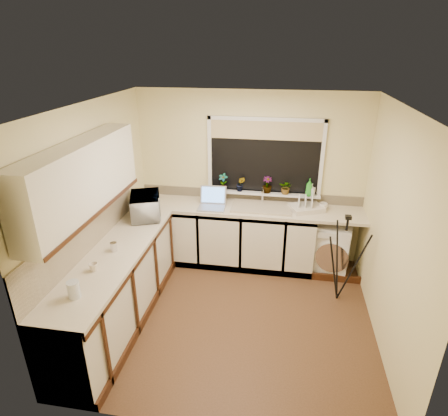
# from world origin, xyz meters

# --- Properties ---
(floor) EXTENTS (3.20, 3.20, 0.00)m
(floor) POSITION_xyz_m (0.00, 0.00, 0.00)
(floor) COLOR brown
(floor) RESTS_ON ground
(ceiling) EXTENTS (3.20, 3.20, 0.00)m
(ceiling) POSITION_xyz_m (0.00, 0.00, 2.45)
(ceiling) COLOR white
(ceiling) RESTS_ON ground
(wall_back) EXTENTS (3.20, 0.00, 3.20)m
(wall_back) POSITION_xyz_m (0.00, 1.50, 1.23)
(wall_back) COLOR beige
(wall_back) RESTS_ON ground
(wall_front) EXTENTS (3.20, 0.00, 3.20)m
(wall_front) POSITION_xyz_m (0.00, -1.50, 1.23)
(wall_front) COLOR beige
(wall_front) RESTS_ON ground
(wall_left) EXTENTS (0.00, 3.00, 3.00)m
(wall_left) POSITION_xyz_m (-1.60, 0.00, 1.23)
(wall_left) COLOR beige
(wall_left) RESTS_ON ground
(wall_right) EXTENTS (0.00, 3.00, 3.00)m
(wall_right) POSITION_xyz_m (1.60, 0.00, 1.23)
(wall_right) COLOR beige
(wall_right) RESTS_ON ground
(base_cabinet_back) EXTENTS (2.55, 0.60, 0.86)m
(base_cabinet_back) POSITION_xyz_m (-0.33, 1.20, 0.43)
(base_cabinet_back) COLOR silver
(base_cabinet_back) RESTS_ON floor
(base_cabinet_left) EXTENTS (0.54, 2.40, 0.86)m
(base_cabinet_left) POSITION_xyz_m (-1.30, -0.30, 0.43)
(base_cabinet_left) COLOR silver
(base_cabinet_left) RESTS_ON floor
(worktop_back) EXTENTS (3.20, 0.60, 0.04)m
(worktop_back) POSITION_xyz_m (0.00, 1.20, 0.88)
(worktop_back) COLOR beige
(worktop_back) RESTS_ON base_cabinet_back
(worktop_left) EXTENTS (0.60, 2.40, 0.04)m
(worktop_left) POSITION_xyz_m (-1.30, -0.30, 0.88)
(worktop_left) COLOR beige
(worktop_left) RESTS_ON base_cabinet_left
(upper_cabinet) EXTENTS (0.28, 1.90, 0.70)m
(upper_cabinet) POSITION_xyz_m (-1.44, -0.45, 1.80)
(upper_cabinet) COLOR silver
(upper_cabinet) RESTS_ON wall_left
(splashback_left) EXTENTS (0.02, 2.40, 0.45)m
(splashback_left) POSITION_xyz_m (-1.59, -0.30, 1.12)
(splashback_left) COLOR beige
(splashback_left) RESTS_ON wall_left
(splashback_back) EXTENTS (3.20, 0.02, 0.14)m
(splashback_back) POSITION_xyz_m (0.00, 1.49, 0.97)
(splashback_back) COLOR beige
(splashback_back) RESTS_ON wall_back
(window_glass) EXTENTS (1.50, 0.02, 1.00)m
(window_glass) POSITION_xyz_m (0.20, 1.49, 1.55)
(window_glass) COLOR black
(window_glass) RESTS_ON wall_back
(window_blind) EXTENTS (1.50, 0.02, 0.25)m
(window_blind) POSITION_xyz_m (0.20, 1.46, 1.92)
(window_blind) COLOR tan
(window_blind) RESTS_ON wall_back
(windowsill) EXTENTS (1.60, 0.14, 0.03)m
(windowsill) POSITION_xyz_m (0.20, 1.43, 1.04)
(windowsill) COLOR white
(windowsill) RESTS_ON wall_back
(sink) EXTENTS (0.82, 0.46, 0.03)m
(sink) POSITION_xyz_m (0.20, 1.20, 0.91)
(sink) COLOR tan
(sink) RESTS_ON worktop_back
(faucet) EXTENTS (0.03, 0.03, 0.24)m
(faucet) POSITION_xyz_m (0.20, 1.38, 1.02)
(faucet) COLOR silver
(faucet) RESTS_ON worktop_back
(washing_machine) EXTENTS (0.63, 0.61, 0.75)m
(washing_machine) POSITION_xyz_m (1.19, 1.21, 0.37)
(washing_machine) COLOR white
(washing_machine) RESTS_ON floor
(laptop) EXTENTS (0.38, 0.35, 0.27)m
(laptop) POSITION_xyz_m (-0.48, 1.15, 0.97)
(laptop) COLOR #95949B
(laptop) RESTS_ON worktop_back
(kettle) EXTENTS (0.15, 0.15, 0.19)m
(kettle) POSITION_xyz_m (-1.25, 0.54, 1.00)
(kettle) COLOR white
(kettle) RESTS_ON worktop_left
(dish_rack) EXTENTS (0.52, 0.47, 0.06)m
(dish_rack) POSITION_xyz_m (0.81, 1.23, 0.93)
(dish_rack) COLOR beige
(dish_rack) RESTS_ON worktop_back
(tripod) EXTENTS (0.70, 0.70, 1.16)m
(tripod) POSITION_xyz_m (1.25, 0.53, 0.58)
(tripod) COLOR black
(tripod) RESTS_ON floor
(glass_jug) EXTENTS (0.11, 0.11, 0.16)m
(glass_jug) POSITION_xyz_m (-1.31, -1.08, 0.98)
(glass_jug) COLOR silver
(glass_jug) RESTS_ON worktop_left
(steel_jar) EXTENTS (0.07, 0.07, 0.10)m
(steel_jar) POSITION_xyz_m (-1.31, -0.25, 0.95)
(steel_jar) COLOR silver
(steel_jar) RESTS_ON worktop_left
(microwave) EXTENTS (0.54, 0.64, 0.30)m
(microwave) POSITION_xyz_m (-1.28, 0.68, 1.05)
(microwave) COLOR white
(microwave) RESTS_ON worktop_left
(plant_a) EXTENTS (0.15, 0.12, 0.26)m
(plant_a) POSITION_xyz_m (-0.37, 1.39, 1.18)
(plant_a) COLOR #999999
(plant_a) RESTS_ON windowsill
(plant_b) EXTENTS (0.12, 0.10, 0.22)m
(plant_b) POSITION_xyz_m (-0.12, 1.41, 1.16)
(plant_b) COLOR #999999
(plant_b) RESTS_ON windowsill
(plant_c) EXTENTS (0.15, 0.15, 0.24)m
(plant_c) POSITION_xyz_m (0.26, 1.42, 1.17)
(plant_c) COLOR #999999
(plant_c) RESTS_ON windowsill
(plant_d) EXTENTS (0.22, 0.21, 0.20)m
(plant_d) POSITION_xyz_m (0.52, 1.40, 1.15)
(plant_d) COLOR #999999
(plant_d) RESTS_ON windowsill
(soap_bottle_green) EXTENTS (0.12, 0.12, 0.25)m
(soap_bottle_green) POSITION_xyz_m (0.83, 1.39, 1.17)
(soap_bottle_green) COLOR green
(soap_bottle_green) RESTS_ON windowsill
(soap_bottle_clear) EXTENTS (0.10, 0.10, 0.17)m
(soap_bottle_clear) POSITION_xyz_m (0.87, 1.40, 1.14)
(soap_bottle_clear) COLOR #999999
(soap_bottle_clear) RESTS_ON windowsill
(cup_back) EXTENTS (0.16, 0.16, 0.10)m
(cup_back) POSITION_xyz_m (1.04, 1.28, 0.95)
(cup_back) COLOR white
(cup_back) RESTS_ON worktop_back
(cup_left) EXTENTS (0.10, 0.10, 0.08)m
(cup_left) POSITION_xyz_m (-1.34, -0.65, 0.94)
(cup_left) COLOR beige
(cup_left) RESTS_ON worktop_left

